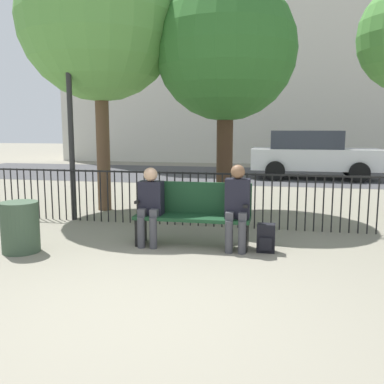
{
  "coord_description": "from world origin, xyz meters",
  "views": [
    {
      "loc": [
        1.22,
        -3.7,
        1.71
      ],
      "look_at": [
        0.0,
        2.21,
        0.8
      ],
      "focal_mm": 40.0,
      "sensor_mm": 36.0,
      "label": 1
    }
  ],
  "objects": [
    {
      "name": "seated_person_1",
      "position": [
        0.65,
        2.16,
        0.67
      ],
      "size": [
        0.34,
        0.39,
        1.2
      ],
      "color": "#3D3D42",
      "rests_on": "ground"
    },
    {
      "name": "backpack",
      "position": [
        1.06,
        2.14,
        0.19
      ],
      "size": [
        0.25,
        0.21,
        0.4
      ],
      "color": "black",
      "rests_on": "ground"
    },
    {
      "name": "seated_person_0",
      "position": [
        -0.61,
        2.16,
        0.64
      ],
      "size": [
        0.34,
        0.39,
        1.14
      ],
      "color": "#3D3D42",
      "rests_on": "ground"
    },
    {
      "name": "tree_0",
      "position": [
        0.11,
        4.95,
        3.21
      ],
      "size": [
        2.78,
        2.78,
        4.62
      ],
      "color": "#422D1E",
      "rests_on": "ground"
    },
    {
      "name": "street_surface",
      "position": [
        0.0,
        12.0,
        0.0
      ],
      "size": [
        24.0,
        6.0,
        0.01
      ],
      "color": "#3D3D3F",
      "rests_on": "ground"
    },
    {
      "name": "ground_plane",
      "position": [
        0.0,
        0.0,
        0.0
      ],
      "size": [
        80.0,
        80.0,
        0.0
      ],
      "primitive_type": "plane",
      "color": "gray"
    },
    {
      "name": "trash_bin",
      "position": [
        -2.27,
        1.46,
        0.35
      ],
      "size": [
        0.51,
        0.51,
        0.7
      ],
      "color": "#384C38",
      "rests_on": "ground"
    },
    {
      "name": "parked_car_0",
      "position": [
        2.27,
        11.32,
        0.84
      ],
      "size": [
        4.2,
        1.94,
        1.62
      ],
      "color": "silver",
      "rests_on": "ground"
    },
    {
      "name": "tree_2",
      "position": [
        -2.37,
        4.61,
        3.82
      ],
      "size": [
        3.19,
        3.19,
        5.43
      ],
      "color": "brown",
      "rests_on": "ground"
    },
    {
      "name": "park_bench",
      "position": [
        0.0,
        2.29,
        0.49
      ],
      "size": [
        1.67,
        0.45,
        0.92
      ],
      "color": "#14381E",
      "rests_on": "ground"
    },
    {
      "name": "lamp_post",
      "position": [
        -2.54,
        3.57,
        2.68
      ],
      "size": [
        0.28,
        0.28,
        4.12
      ],
      "color": "black",
      "rests_on": "ground"
    },
    {
      "name": "fence_railing",
      "position": [
        -0.02,
        3.52,
        0.56
      ],
      "size": [
        9.01,
        0.03,
        0.95
      ],
      "color": "black",
      "rests_on": "ground"
    }
  ]
}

